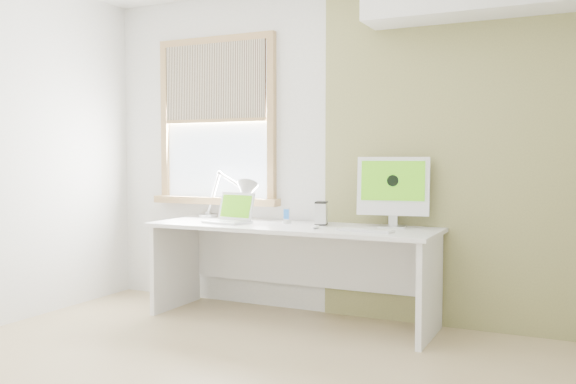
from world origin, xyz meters
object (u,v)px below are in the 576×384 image
Objects in this scene: laptop at (231,215)px; imac at (393,188)px; external_drive at (321,213)px; desk at (294,250)px; desk_lamp at (239,195)px.

laptop is 0.69× the size of imac.
desk is at bearing -161.91° from external_drive.
external_drive is at bearing -170.26° from imac.
desk_lamp is at bearing -177.59° from imac.
laptop is at bearing -78.86° from desk_lamp.
desk is 0.57m from laptop.
external_drive is (0.20, 0.06, 0.28)m from desk.
desk_lamp is 0.24m from laptop.
laptop is at bearing -169.11° from imac.
desk_lamp is 0.75m from external_drive.
external_drive is at bearing -2.88° from desk_lamp.
imac is at bearing 10.89° from laptop.
desk is at bearing -10.55° from desk_lamp.
imac reaches higher than desk_lamp.
desk is 5.99× the size of laptop.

